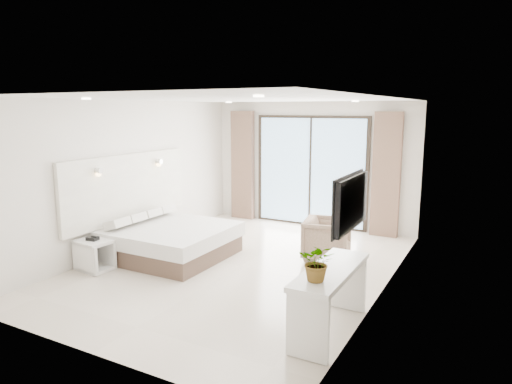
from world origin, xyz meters
TOP-DOWN VIEW (x-y plane):
  - ground at (0.00, 0.00)m, footprint 6.20×6.20m
  - room_shell at (-0.20, 0.71)m, footprint 4.62×6.22m
  - bed at (-1.34, -0.13)m, footprint 1.94×1.84m
  - nightstand at (-1.97, -1.25)m, footprint 0.58×0.50m
  - phone at (-1.98, -1.25)m, footprint 0.19×0.16m
  - console_desk at (2.04, -1.44)m, footprint 0.48×1.52m
  - plant at (2.04, -1.88)m, footprint 0.44×0.47m
  - armchair at (1.12, 1.04)m, footprint 0.84×0.88m

SIDE VIEW (x-z plane):
  - ground at x=0.00m, z-range 0.00..0.00m
  - nightstand at x=-1.97m, z-range 0.00..0.49m
  - bed at x=-1.34m, z-range -0.05..0.63m
  - armchair at x=1.12m, z-range 0.00..0.78m
  - phone at x=-1.98m, z-range 0.49..0.55m
  - console_desk at x=2.04m, z-range 0.17..0.94m
  - plant at x=2.04m, z-range 0.77..1.09m
  - room_shell at x=-0.20m, z-range 0.22..2.94m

